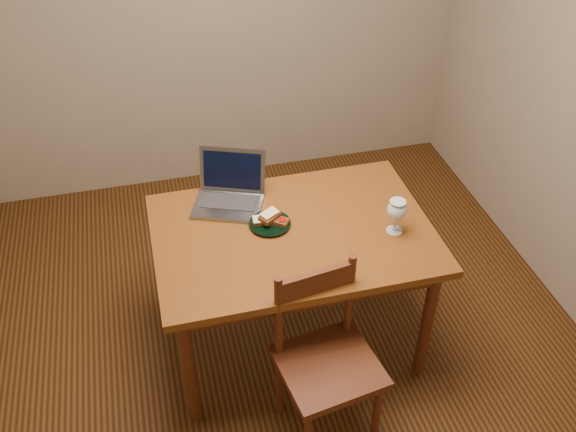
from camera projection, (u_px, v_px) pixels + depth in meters
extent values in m
cube|color=black|center=(279.00, 334.00, 3.48)|extent=(3.20, 3.20, 0.02)
cube|color=#4E250D|center=(293.00, 234.00, 3.01)|extent=(1.30, 0.90, 0.04)
cylinder|color=#451E0E|center=(190.00, 370.00, 2.85)|extent=(0.06, 0.06, 0.70)
cylinder|color=#451E0E|center=(427.00, 323.00, 3.07)|extent=(0.06, 0.06, 0.70)
cylinder|color=#451E0E|center=(172.00, 261.00, 3.41)|extent=(0.06, 0.06, 0.70)
cylinder|color=#451E0E|center=(373.00, 228.00, 3.63)|extent=(0.06, 0.06, 0.70)
cube|color=#451E0E|center=(329.00, 367.00, 2.77)|extent=(0.47, 0.45, 0.04)
cube|color=#451E0E|center=(316.00, 283.00, 2.65)|extent=(0.34, 0.08, 0.12)
cylinder|color=black|center=(270.00, 224.00, 3.02)|extent=(0.20, 0.20, 0.02)
cube|color=slate|center=(228.00, 207.00, 3.13)|extent=(0.39, 0.33, 0.01)
cube|color=slate|center=(232.00, 170.00, 3.17)|extent=(0.33, 0.19, 0.22)
cube|color=black|center=(232.00, 170.00, 3.17)|extent=(0.29, 0.15, 0.18)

